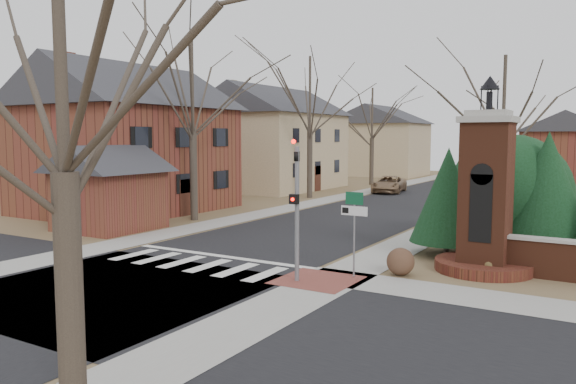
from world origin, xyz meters
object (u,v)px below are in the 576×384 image
Objects in this scene: pickup_truck at (389,184)px; distant_car at (473,181)px; sign_post at (354,217)px; traffic_signal_pole at (297,199)px; brick_gate_monument at (486,207)px.

pickup_truck is 8.81m from distant_car.
sign_post is 0.66× the size of distant_car.
distant_car reaches higher than pickup_truck.
traffic_signal_pole is 6.47m from brick_gate_monument.
distant_car is at bearing 96.69° from sign_post.
traffic_signal_pole is 0.94× the size of pickup_truck.
traffic_signal_pole reaches higher than pickup_truck.
sign_post is 0.57× the size of pickup_truck.
sign_post is (1.29, 1.41, -0.64)m from traffic_signal_pole.
traffic_signal_pole reaches higher than distant_car.
traffic_signal_pole is at bearing -132.43° from sign_post.
traffic_signal_pole is 1.07× the size of distant_car.
brick_gate_monument reaches higher than distant_car.
traffic_signal_pole is 2.02m from sign_post.
traffic_signal_pole is 0.69× the size of brick_gate_monument.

